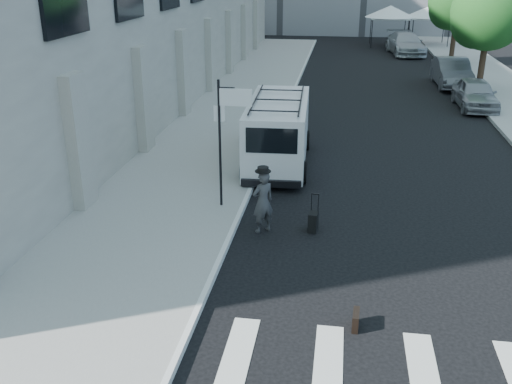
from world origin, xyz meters
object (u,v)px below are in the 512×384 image
(parked_car_a, at_px, (475,94))
(parked_car_c, at_px, (406,44))
(suitcase, at_px, (313,222))
(briefcase, at_px, (356,320))
(businessman, at_px, (263,202))
(parked_car_b, at_px, (452,72))
(cargo_van, at_px, (278,131))

(parked_car_a, distance_m, parked_car_c, 16.94)
(parked_car_a, height_order, parked_car_c, parked_car_c)
(parked_car_a, bearing_deg, suitcase, -115.95)
(briefcase, xyz_separation_m, suitcase, (-1.05, 4.08, 0.09))
(businessman, distance_m, parked_car_c, 32.16)
(parked_car_b, bearing_deg, suitcase, -109.37)
(businessman, height_order, cargo_van, cargo_van)
(suitcase, distance_m, cargo_van, 5.54)
(suitcase, bearing_deg, parked_car_b, 78.25)
(briefcase, bearing_deg, suitcase, 107.81)
(suitcase, relative_size, parked_car_b, 0.21)
(parked_car_b, distance_m, parked_car_c, 11.82)
(suitcase, xyz_separation_m, parked_car_c, (4.98, 31.32, 0.53))
(briefcase, xyz_separation_m, parked_car_a, (5.68, 18.54, 0.53))
(briefcase, bearing_deg, parked_car_a, 76.34)
(businessman, xyz_separation_m, briefcase, (2.33, -3.86, -0.65))
(parked_car_a, relative_size, parked_car_c, 0.75)
(suitcase, bearing_deg, cargo_van, 112.69)
(parked_car_b, bearing_deg, cargo_van, -120.22)
(businessman, relative_size, parked_car_a, 0.40)
(suitcase, xyz_separation_m, cargo_van, (-1.52, 5.25, 0.88))
(parked_car_c, bearing_deg, cargo_van, -111.69)
(cargo_van, xyz_separation_m, parked_car_c, (6.51, 26.07, -0.35))
(briefcase, relative_size, parked_car_c, 0.08)
(suitcase, xyz_separation_m, parked_car_b, (6.46, 19.60, 0.51))
(briefcase, height_order, parked_car_c, parked_car_c)
(parked_car_c, bearing_deg, parked_car_a, -91.76)
(briefcase, bearing_deg, parked_car_b, 80.48)
(businessman, distance_m, cargo_van, 5.48)
(parked_car_a, height_order, parked_car_b, parked_car_b)
(parked_car_a, bearing_deg, briefcase, -108.04)
(suitcase, bearing_deg, parked_car_a, 71.56)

